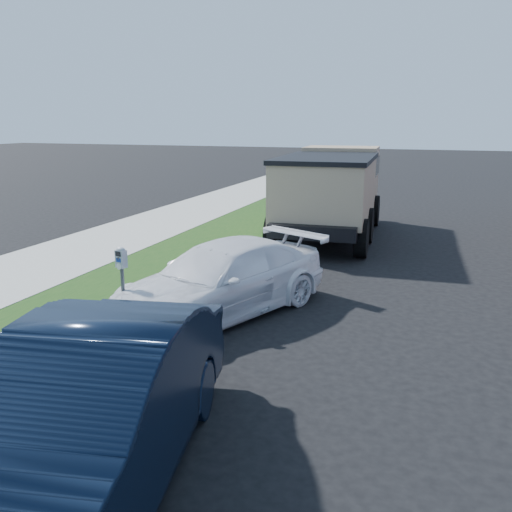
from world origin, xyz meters
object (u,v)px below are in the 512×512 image
(white_wagon, at_px, (225,279))
(navy_sedan, at_px, (86,416))
(parking_meter, at_px, (122,269))
(dump_truck, at_px, (332,188))

(white_wagon, distance_m, navy_sedan, 5.05)
(navy_sedan, bearing_deg, white_wagon, 86.58)
(white_wagon, bearing_deg, navy_sedan, -57.99)
(parking_meter, relative_size, dump_truck, 0.20)
(navy_sedan, bearing_deg, parking_meter, 106.87)
(white_wagon, height_order, dump_truck, dump_truck)
(dump_truck, bearing_deg, navy_sedan, -92.21)
(white_wagon, height_order, navy_sedan, navy_sedan)
(parking_meter, xyz_separation_m, navy_sedan, (1.91, -3.59, -0.31))
(parking_meter, xyz_separation_m, dump_truck, (1.66, 8.93, 0.36))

